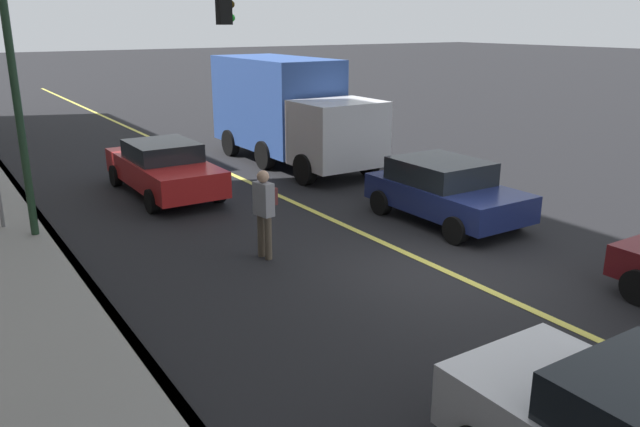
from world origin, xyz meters
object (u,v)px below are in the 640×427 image
object	(u,v)px
pedestrian_with_backpack	(265,207)
truck_blue	(287,109)
car_red	(163,167)
traffic_light_mast	(110,50)
car_navy	(445,190)

from	to	relation	value
pedestrian_with_backpack	truck_blue	bearing A→B (deg)	-33.01
car_red	traffic_light_mast	world-z (taller)	traffic_light_mast
car_red	pedestrian_with_backpack	xyz separation A→B (m)	(-5.75, -0.01, 0.31)
car_red	truck_blue	bearing A→B (deg)	-70.87
car_navy	truck_blue	size ratio (longest dim) A/B	0.53
car_navy	traffic_light_mast	distance (m)	8.01
truck_blue	car_red	bearing A→B (deg)	109.13
traffic_light_mast	pedestrian_with_backpack	bearing A→B (deg)	-154.00
car_navy	pedestrian_with_backpack	bearing A→B (deg)	88.35
pedestrian_with_backpack	traffic_light_mast	bearing A→B (deg)	26.00
car_red	pedestrian_with_backpack	distance (m)	5.76
car_red	car_navy	distance (m)	7.50
car_navy	pedestrian_with_backpack	xyz separation A→B (m)	(0.13, 4.64, 0.30)
car_navy	truck_blue	bearing A→B (deg)	-1.35
truck_blue	traffic_light_mast	distance (m)	7.91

